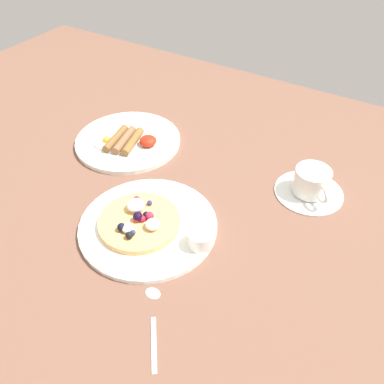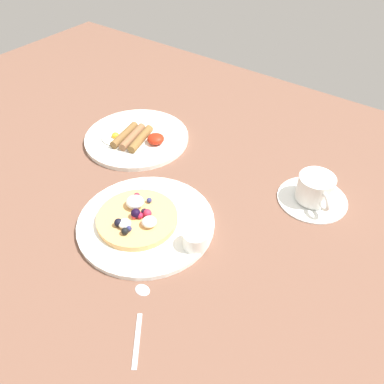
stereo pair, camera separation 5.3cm
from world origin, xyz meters
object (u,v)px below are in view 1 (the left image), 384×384
object	(u,v)px
breakfast_plate	(128,141)
teaspoon	(153,310)
coffee_saucer	(309,192)
pancake_plate	(148,225)
coffee_cup	(312,181)
syrup_ramekin	(201,239)

from	to	relation	value
breakfast_plate	teaspoon	xyz separation A→B (cm)	(33.90, -36.25, -0.34)
breakfast_plate	coffee_saucer	world-z (taller)	breakfast_plate
pancake_plate	breakfast_plate	world-z (taller)	breakfast_plate
breakfast_plate	coffee_cup	size ratio (longest dim) A/B	2.97
syrup_ramekin	teaspoon	distance (cm)	15.99
coffee_cup	teaspoon	size ratio (longest dim) A/B	0.72
pancake_plate	breakfast_plate	distance (cm)	30.57
breakfast_plate	coffee_saucer	distance (cm)	46.36
pancake_plate	coffee_saucer	bearing A→B (deg)	48.26
coffee_saucer	teaspoon	world-z (taller)	coffee_saucer
coffee_cup	teaspoon	world-z (taller)	coffee_cup
pancake_plate	coffee_cup	world-z (taller)	coffee_cup
syrup_ramekin	breakfast_plate	bearing A→B (deg)	148.73
pancake_plate	teaspoon	size ratio (longest dim) A/B	2.22
syrup_ramekin	teaspoon	xyz separation A→B (cm)	(0.22, -15.80, -2.49)
syrup_ramekin	breakfast_plate	size ratio (longest dim) A/B	0.18
coffee_saucer	coffee_cup	bearing A→B (deg)	-44.50
breakfast_plate	coffee_cup	xyz separation A→B (cm)	(46.13, 5.58, 3.02)
coffee_saucer	syrup_ramekin	bearing A→B (deg)	-115.24
pancake_plate	teaspoon	distance (cm)	19.17
breakfast_plate	coffee_saucer	bearing A→B (deg)	7.06
syrup_ramekin	coffee_cup	world-z (taller)	coffee_cup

